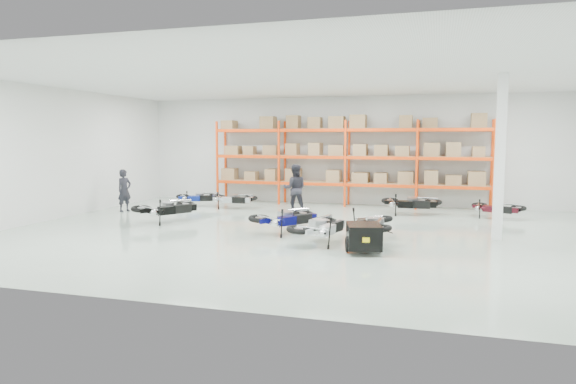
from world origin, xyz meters
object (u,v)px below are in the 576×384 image
(moto_back_c, at_px, (411,199))
(moto_back_d, at_px, (497,205))
(moto_silver_left, at_px, (321,222))
(moto_back_b, at_px, (233,196))
(person_back, at_px, (295,189))
(moto_blue_centre, at_px, (286,214))
(moto_black_far_left, at_px, (167,204))
(moto_back_a, at_px, (199,195))
(moto_touring_right, at_px, (372,220))
(person_left, at_px, (124,191))
(trailer, at_px, (364,236))

(moto_back_c, relative_size, moto_back_d, 1.18)
(moto_back_d, bearing_deg, moto_silver_left, 161.89)
(moto_silver_left, xyz_separation_m, moto_back_b, (-4.84, 5.68, -0.08))
(person_back, bearing_deg, moto_blue_centre, 86.69)
(moto_black_far_left, bearing_deg, moto_back_d, -126.61)
(moto_back_a, xyz_separation_m, person_back, (4.26, -0.64, 0.43))
(moto_touring_right, bearing_deg, moto_back_d, 49.85)
(moto_touring_right, distance_m, person_left, 10.16)
(moto_back_d, bearing_deg, person_left, 120.81)
(moto_blue_centre, bearing_deg, trailer, -179.03)
(moto_back_c, bearing_deg, moto_silver_left, 160.08)
(moto_blue_centre, distance_m, moto_back_a, 7.00)
(moto_blue_centre, height_order, moto_back_b, moto_blue_centre)
(moto_touring_right, distance_m, moto_back_a, 9.22)
(moto_back_c, height_order, moto_back_d, moto_back_c)
(moto_silver_left, distance_m, moto_back_a, 8.73)
(moto_blue_centre, bearing_deg, moto_back_a, -4.16)
(trailer, relative_size, moto_back_d, 1.10)
(trailer, bearing_deg, moto_back_c, 69.33)
(moto_touring_right, height_order, moto_back_b, moto_touring_right)
(moto_black_far_left, bearing_deg, moto_touring_right, -156.49)
(moto_touring_right, relative_size, trailer, 1.09)
(moto_touring_right, xyz_separation_m, moto_back_a, (-7.69, 5.08, -0.09))
(moto_silver_left, distance_m, moto_back_c, 6.25)
(trailer, xyz_separation_m, moto_back_c, (0.78, 6.71, 0.16))
(moto_back_d, bearing_deg, trailer, 172.98)
(person_left, distance_m, person_back, 6.47)
(moto_back_b, distance_m, person_left, 4.13)
(moto_silver_left, distance_m, moto_black_far_left, 5.99)
(moto_blue_centre, xyz_separation_m, trailer, (2.53, -1.94, -0.17))
(moto_back_b, bearing_deg, person_back, -101.64)
(moto_black_far_left, bearing_deg, moto_back_a, -45.35)
(moto_back_c, height_order, person_back, person_back)
(moto_blue_centre, distance_m, trailer, 3.20)
(moto_back_d, distance_m, person_back, 7.13)
(moto_touring_right, bearing_deg, moto_silver_left, -151.26)
(moto_black_far_left, height_order, moto_back_c, moto_black_far_left)
(moto_back_c, xyz_separation_m, person_back, (-4.20, -0.67, 0.34))
(moto_touring_right, xyz_separation_m, moto_back_c, (0.78, 5.11, -0.01))
(trailer, xyz_separation_m, moto_back_b, (-6.08, 6.48, 0.08))
(moto_blue_centre, relative_size, moto_black_far_left, 0.97)
(moto_silver_left, height_order, moto_back_d, moto_silver_left)
(moto_black_far_left, distance_m, moto_back_a, 3.99)
(moto_black_far_left, distance_m, moto_back_c, 8.62)
(moto_back_c, bearing_deg, moto_back_a, 89.12)
(moto_back_b, height_order, moto_back_c, moto_back_c)
(moto_black_far_left, height_order, person_back, person_back)
(trailer, bearing_deg, moto_back_a, 124.95)
(moto_silver_left, xyz_separation_m, moto_back_a, (-6.44, 5.89, -0.09))
(moto_black_far_left, xyz_separation_m, moto_back_a, (-0.79, 3.91, -0.11))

